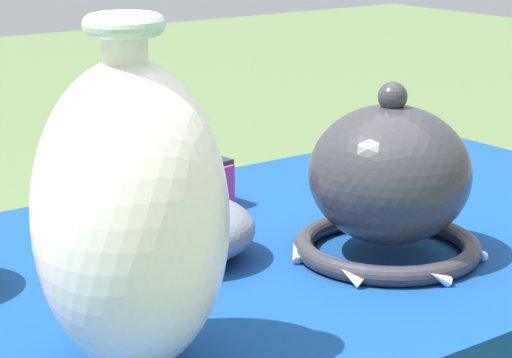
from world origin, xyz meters
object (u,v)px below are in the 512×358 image
at_px(mosaic_tile_box, 170,184).
at_px(bowl_shallow_porcelain, 374,167).
at_px(vase_tall_bulbous, 131,216).
at_px(vase_dome_bell, 389,186).
at_px(bowl_shallow_slate, 186,229).

relative_size(mosaic_tile_box, bowl_shallow_porcelain, 1.05).
bearing_deg(bowl_shallow_porcelain, vase_tall_bulbous, -152.78).
bearing_deg(vase_tall_bulbous, vase_dome_bell, 11.54).
bearing_deg(bowl_shallow_slate, vase_dome_bell, -32.80).
xyz_separation_m(vase_tall_bulbous, vase_dome_bell, (0.37, 0.07, -0.05)).
bearing_deg(bowl_shallow_porcelain, bowl_shallow_slate, -167.94).
relative_size(vase_tall_bulbous, bowl_shallow_porcelain, 2.14).
height_order(vase_dome_bell, mosaic_tile_box, vase_dome_bell).
relative_size(bowl_shallow_slate, bowl_shallow_porcelain, 1.08).
bearing_deg(vase_dome_bell, mosaic_tile_box, 109.04).
height_order(vase_tall_bulbous, vase_dome_bell, vase_tall_bulbous).
height_order(vase_dome_bell, bowl_shallow_slate, vase_dome_bell).
bearing_deg(mosaic_tile_box, vase_dome_bell, -80.13).
xyz_separation_m(mosaic_tile_box, bowl_shallow_slate, (-0.09, -0.17, 0.00)).
bearing_deg(vase_dome_bell, bowl_shallow_porcelain, 50.65).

